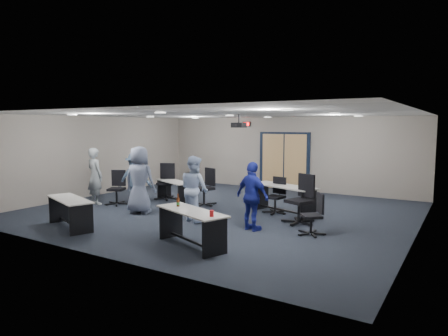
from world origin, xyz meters
The scene contains 25 objects.
floor centered at (0.00, 0.00, 0.00)m, with size 10.00×10.00×0.00m, color black.
back_wall centered at (0.00, 4.50, 1.35)m, with size 10.00×0.04×2.70m, color gray.
front_wall centered at (0.00, -4.50, 1.35)m, with size 10.00×0.04×2.70m, color gray.
left_wall centered at (-5.00, 0.00, 1.35)m, with size 0.04×9.00×2.70m, color gray.
right_wall centered at (5.00, 0.00, 1.35)m, with size 0.04×9.00×2.70m, color gray.
ceiling centered at (0.00, 0.00, 2.70)m, with size 10.00×9.00×0.04m, color silver.
double_door centered at (0.00, 4.46, 1.05)m, with size 2.00×0.07×2.20m.
exit_sign centered at (-1.60, 4.44, 2.45)m, with size 0.32×0.07×0.18m.
ceiling_projector centered at (0.30, 0.50, 2.40)m, with size 0.35×0.32×0.37m.
ceiling_can_lights centered at (0.00, 0.25, 2.67)m, with size 6.24×5.74×0.02m, color white, non-canonical shape.
table_front_left centered at (-2.01, -3.43, 0.47)m, with size 1.80×1.10×0.69m.
table_front_right centered at (1.27, -3.10, 0.50)m, with size 1.87×1.18×0.99m.
table_back_left centered at (-2.02, 0.45, 0.44)m, with size 1.66×1.11×0.64m.
table_back_right centered at (1.67, 0.54, 0.54)m, with size 2.04×1.23×0.79m.
chair_back_a centered at (-2.45, 0.56, 0.58)m, with size 0.73×0.73×1.16m, color black, non-canonical shape.
chair_back_b centered at (-0.84, 0.40, 0.56)m, with size 0.70×0.70×1.11m, color black, non-canonical shape.
chair_back_c centered at (1.44, 0.51, 0.49)m, with size 0.62×0.62×0.98m, color black, non-canonical shape.
chair_back_d centered at (2.41, -0.24, 0.60)m, with size 0.76×0.76×1.20m, color black, non-canonical shape.
chair_loose_left centered at (-3.14, -0.91, 0.52)m, with size 0.65×0.65×1.04m, color black, non-canonical shape.
chair_loose_right centered at (3.02, -1.07, 0.46)m, with size 0.58×0.58×0.92m, color black, non-canonical shape.
person_gray centered at (-3.75, -1.19, 0.86)m, with size 0.63×0.41×1.72m, color #8E979B.
person_plaid centered at (-1.72, -1.40, 0.92)m, with size 0.89×0.58×1.83m, color slate.
person_lightblue centered at (0.09, -1.36, 0.82)m, with size 0.80×0.62×1.64m, color #B8CDF4.
person_navy centered at (1.74, -1.39, 0.79)m, with size 0.92×0.38×1.58m, color navy.
person_back centered at (-2.77, -0.49, 0.79)m, with size 1.02×0.58×1.58m, color #3B516B.
Camera 1 is at (5.89, -9.34, 2.38)m, focal length 32.00 mm.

